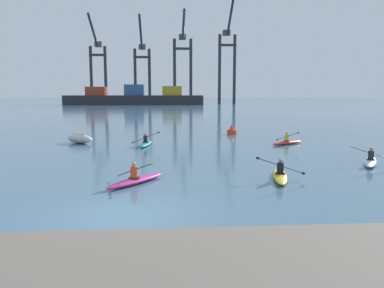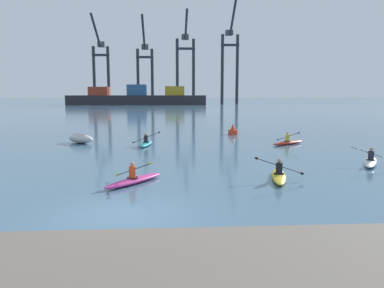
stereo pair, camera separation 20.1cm
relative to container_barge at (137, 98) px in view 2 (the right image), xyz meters
name	(u,v)px [view 2 (the right image)]	position (x,y,z in m)	size (l,w,h in m)	color
ground_plane	(123,215)	(10.07, -129.33, -2.51)	(800.00, 800.00, 0.00)	#476B84
container_barge	(137,98)	(0.00, 0.00, 0.00)	(50.29, 8.78, 7.36)	#28282D
gantry_crane_west	(101,63)	(-15.08, 11.39, 13.48)	(6.81, 20.79, 31.94)	#232833
gantry_crane_west_mid	(145,65)	(2.00, 15.44, 13.20)	(7.01, 16.94, 33.37)	#232833
gantry_crane_east_mid	(185,60)	(18.32, 10.80, 14.86)	(7.70, 18.39, 34.14)	#232833
gantry_crane_east	(230,57)	(35.77, 8.39, 15.96)	(7.15, 17.75, 39.05)	#232833
capsized_dinghy	(81,139)	(4.65, -111.28, -2.16)	(2.70, 2.50, 0.76)	beige
channel_buoy	(233,131)	(17.63, -105.57, -2.15)	(0.90, 0.90, 1.00)	red
kayak_magenta	(134,179)	(10.03, -125.04, -2.34)	(2.56, 3.06, 1.06)	#C13384
kayak_white	(371,161)	(22.50, -121.39, -2.34)	(2.25, 3.23, 0.98)	silver
kayak_red	(288,142)	(20.61, -112.99, -2.34)	(3.16, 2.38, 1.05)	red
kayak_yellow	(279,175)	(16.47, -124.58, -2.34)	(2.15, 3.44, 1.00)	yellow
kayak_teal	(146,143)	(9.84, -112.97, -2.34)	(2.14, 3.45, 1.08)	teal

